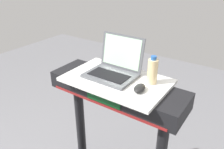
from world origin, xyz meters
The scene contains 4 objects.
desk_board centered at (0.00, 0.70, 1.16)m, with size 0.64×0.41×0.02m, color white.
laptop centered at (-0.05, 0.74, 1.22)m, with size 0.31×0.27×0.24m.
computer_mouse centered at (0.19, 0.65, 1.19)m, with size 0.06×0.10×0.03m, color black.
water_bottle centered at (0.20, 0.78, 1.25)m, with size 0.06×0.06×0.17m.
Camera 1 is at (0.69, -0.35, 1.82)m, focal length 36.61 mm.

